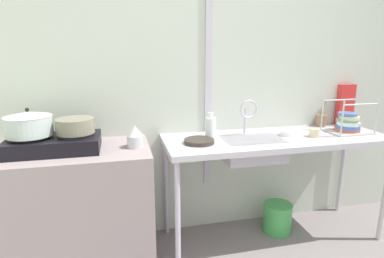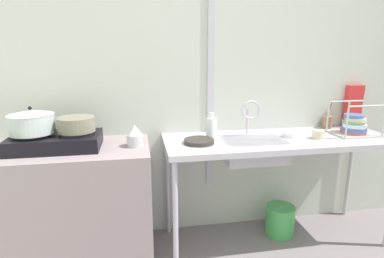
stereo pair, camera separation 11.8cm
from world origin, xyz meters
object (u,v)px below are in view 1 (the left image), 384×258
(pot_on_right_burner, at_px, (75,126))
(dish_rack, at_px, (348,124))
(small_bowl_on_drainboard, at_px, (287,133))
(utensil_jar, at_px, (321,120))
(sink_basin, at_px, (252,149))
(cup_by_rack, at_px, (314,133))
(bottle_by_sink, at_px, (211,127))
(cereal_box, at_px, (345,105))
(stove, at_px, (54,143))
(bucket_on_floor, at_px, (277,218))
(percolator, at_px, (135,137))
(frying_pan, at_px, (199,141))
(pot_on_left_burner, at_px, (29,124))
(faucet, at_px, (248,111))

(pot_on_right_burner, distance_m, dish_rack, 2.02)
(small_bowl_on_drainboard, height_order, utensil_jar, utensil_jar)
(small_bowl_on_drainboard, bearing_deg, sink_basin, -172.86)
(cup_by_rack, height_order, bottle_by_sink, bottle_by_sink)
(bottle_by_sink, distance_m, cereal_box, 1.27)
(dish_rack, xyz_separation_m, bottle_by_sink, (-1.10, 0.07, 0.01))
(stove, height_order, small_bowl_on_drainboard, stove)
(cereal_box, xyz_separation_m, utensil_jar, (-0.23, -0.01, -0.12))
(stove, distance_m, bucket_on_floor, 1.79)
(utensil_jar, xyz_separation_m, bucket_on_floor, (-0.45, -0.17, -0.76))
(percolator, height_order, bottle_by_sink, bottle_by_sink)
(dish_rack, bearing_deg, sink_basin, -178.76)
(stove, height_order, bucket_on_floor, stove)
(pot_on_right_burner, bearing_deg, stove, -180.00)
(dish_rack, bearing_deg, stove, 179.94)
(sink_basin, bearing_deg, bucket_on_floor, 13.61)
(percolator, xyz_separation_m, bucket_on_floor, (1.12, 0.07, -0.78))
(frying_pan, relative_size, small_bowl_on_drainboard, 1.81)
(pot_on_left_burner, xyz_separation_m, utensil_jar, (2.21, 0.22, -0.13))
(utensil_jar, bearing_deg, bottle_by_sink, -171.40)
(faucet, height_order, dish_rack, dish_rack)
(sink_basin, distance_m, bottle_by_sink, 0.35)
(percolator, bearing_deg, stove, 177.11)
(frying_pan, xyz_separation_m, small_bowl_on_drainboard, (0.70, 0.05, 0.00))
(pot_on_right_burner, relative_size, faucet, 0.87)
(stove, relative_size, cup_by_rack, 6.89)
(cereal_box, bearing_deg, faucet, -172.04)
(faucet, distance_m, frying_pan, 0.47)
(pot_on_right_burner, height_order, cup_by_rack, pot_on_right_burner)
(stove, height_order, dish_rack, dish_rack)
(pot_on_right_burner, xyz_separation_m, faucet, (1.22, 0.11, 0.02))
(pot_on_right_burner, xyz_separation_m, bucket_on_floor, (1.49, 0.05, -0.87))
(stove, distance_m, faucet, 1.36)
(utensil_jar, distance_m, bucket_on_floor, 0.90)
(bucket_on_floor, bearing_deg, frying_pan, -173.31)
(percolator, height_order, frying_pan, percolator)
(pot_on_left_burner, xyz_separation_m, sink_basin, (1.48, -0.02, -0.26))
(stove, xyz_separation_m, pot_on_left_burner, (-0.13, 0.00, 0.14))
(percolator, height_order, dish_rack, dish_rack)
(cup_by_rack, distance_m, small_bowl_on_drainboard, 0.19)
(pot_on_right_burner, height_order, dish_rack, dish_rack)
(sink_basin, distance_m, faucet, 0.29)
(pot_on_right_burner, distance_m, percolator, 0.38)
(sink_basin, relative_size, frying_pan, 2.10)
(small_bowl_on_drainboard, bearing_deg, utensil_jar, 25.61)
(frying_pan, bearing_deg, sink_basin, 1.72)
(dish_rack, bearing_deg, faucet, 172.14)
(pot_on_left_burner, relative_size, percolator, 1.91)
(sink_basin, xyz_separation_m, bucket_on_floor, (0.28, 0.07, -0.63))
(faucet, bearing_deg, bucket_on_floor, -12.17)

